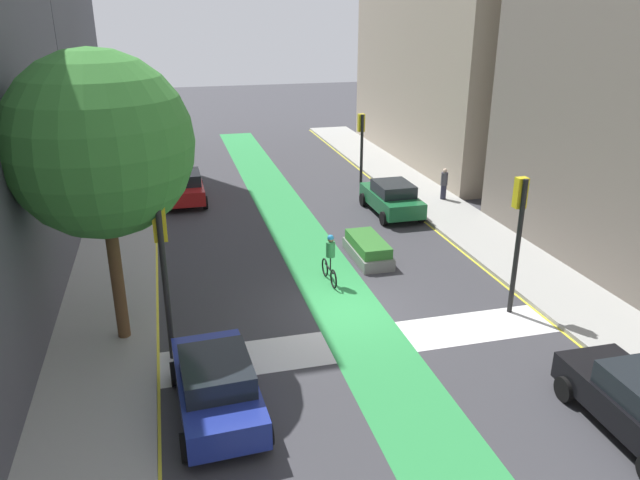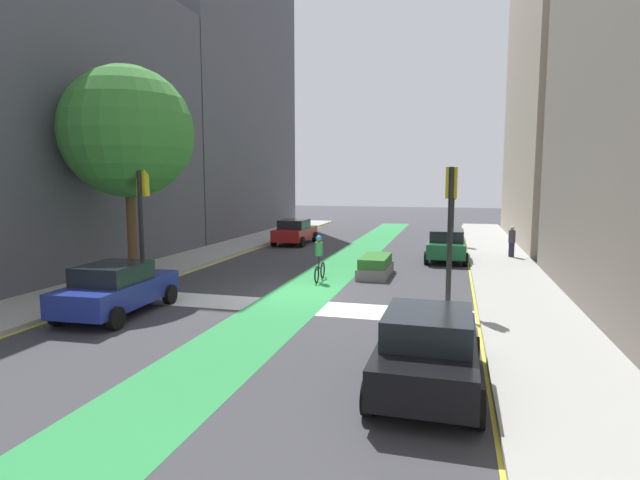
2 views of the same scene
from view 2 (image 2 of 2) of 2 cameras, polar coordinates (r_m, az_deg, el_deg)
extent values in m
plane|color=#38383D|center=(18.37, -1.99, -5.95)|extent=(120.00, 120.00, 0.00)
cube|color=#2D8C47|center=(18.35, -1.85, -5.95)|extent=(2.40, 60.00, 0.01)
cube|color=silver|center=(16.51, -4.01, -7.41)|extent=(12.00, 1.80, 0.01)
cube|color=#9E9E99|center=(21.70, -21.36, -4.23)|extent=(3.00, 60.00, 0.15)
cube|color=yellow|center=(20.87, -18.01, -4.72)|extent=(0.16, 60.00, 0.01)
cube|color=#9E9E99|center=(17.75, 22.05, -6.65)|extent=(3.00, 60.00, 0.15)
cube|color=yellow|center=(17.63, 17.16, -6.77)|extent=(0.16, 60.00, 0.01)
cube|color=#4C4C56|center=(24.81, -31.88, 11.75)|extent=(7.21, 19.88, 13.26)
cube|color=#4C4C56|center=(41.08, -12.53, 17.88)|extent=(8.19, 17.50, 24.13)
cube|color=tan|center=(37.35, 29.29, 15.20)|extent=(9.90, 17.33, 20.12)
cylinder|color=black|center=(15.89, 14.41, -0.04)|extent=(0.16, 0.16, 4.44)
cube|color=gold|center=(15.98, 14.60, 6.26)|extent=(0.35, 0.28, 0.95)
sphere|color=red|center=(16.13, 14.63, 7.33)|extent=(0.20, 0.20, 0.20)
sphere|color=#4C380C|center=(16.12, 14.60, 6.26)|extent=(0.20, 0.20, 0.20)
sphere|color=#0C3814|center=(16.13, 14.57, 5.20)|extent=(0.20, 0.20, 0.20)
cylinder|color=black|center=(19.12, -19.48, 0.88)|extent=(0.16, 0.16, 4.42)
cube|color=gold|center=(19.19, -19.35, 6.09)|extent=(0.35, 0.28, 0.95)
sphere|color=red|center=(19.31, -19.15, 6.99)|extent=(0.20, 0.20, 0.20)
sphere|color=#4C380C|center=(19.31, -19.12, 6.10)|extent=(0.20, 0.20, 0.20)
sphere|color=#0C3814|center=(19.31, -19.08, 5.21)|extent=(0.20, 0.20, 0.20)
cylinder|color=black|center=(31.52, 14.73, 2.66)|extent=(0.16, 0.16, 3.81)
cube|color=gold|center=(31.66, 14.81, 5.27)|extent=(0.35, 0.28, 0.95)
sphere|color=red|center=(31.79, 14.83, 5.81)|extent=(0.20, 0.20, 0.20)
sphere|color=#4C380C|center=(31.80, 14.81, 5.27)|extent=(0.20, 0.20, 0.20)
sphere|color=#0C3814|center=(31.81, 14.80, 4.73)|extent=(0.20, 0.20, 0.20)
cube|color=navy|center=(16.54, -21.81, -5.49)|extent=(1.99, 4.28, 0.70)
cube|color=black|center=(16.26, -22.31, -3.47)|extent=(1.69, 2.07, 0.55)
cylinder|color=black|center=(18.29, -21.53, -5.45)|extent=(0.25, 0.65, 0.64)
cylinder|color=black|center=(17.37, -16.56, -5.89)|extent=(0.25, 0.65, 0.64)
cylinder|color=black|center=(16.00, -27.42, -7.45)|extent=(0.25, 0.65, 0.64)
cylinder|color=black|center=(14.94, -22.05, -8.17)|extent=(0.25, 0.65, 0.64)
cube|color=black|center=(10.32, 12.09, -12.46)|extent=(1.85, 4.22, 0.70)
cube|color=black|center=(9.94, 12.11, -9.43)|extent=(1.63, 2.02, 0.55)
cylinder|color=black|center=(11.90, 8.08, -11.53)|extent=(0.23, 0.64, 0.64)
cylinder|color=black|center=(11.82, 16.96, -11.89)|extent=(0.23, 0.64, 0.64)
cylinder|color=black|center=(9.18, 5.55, -17.19)|extent=(0.23, 0.64, 0.64)
cylinder|color=black|center=(9.08, 17.38, -17.77)|extent=(0.23, 0.64, 0.64)
cube|color=#A51919|center=(32.15, -2.83, 0.74)|extent=(1.80, 4.20, 0.70)
cube|color=black|center=(31.90, -2.94, 1.82)|extent=(1.60, 2.00, 0.55)
cylinder|color=black|center=(33.85, -3.52, 0.45)|extent=(0.22, 0.64, 0.64)
cylinder|color=black|center=(33.33, -0.58, 0.36)|extent=(0.22, 0.64, 0.64)
cylinder|color=black|center=(31.09, -5.22, -0.13)|extent=(0.22, 0.64, 0.64)
cylinder|color=black|center=(30.53, -2.05, -0.24)|extent=(0.22, 0.64, 0.64)
cube|color=#196033|center=(26.28, 14.05, -0.80)|extent=(1.81, 4.20, 0.70)
cube|color=black|center=(26.01, 14.09, 0.50)|extent=(1.61, 2.00, 0.55)
cylinder|color=black|center=(27.81, 12.22, -1.07)|extent=(0.22, 0.64, 0.64)
cylinder|color=black|center=(27.80, 15.93, -1.19)|extent=(0.22, 0.64, 0.64)
cylinder|color=black|center=(24.90, 11.92, -1.97)|extent=(0.22, 0.64, 0.64)
cylinder|color=black|center=(24.89, 16.06, -2.10)|extent=(0.22, 0.64, 0.64)
torus|color=black|center=(20.96, 0.30, -3.40)|extent=(0.08, 0.68, 0.68)
torus|color=black|center=(19.95, -0.37, -3.92)|extent=(0.08, 0.68, 0.68)
cylinder|color=black|center=(20.42, -0.03, -3.16)|extent=(0.09, 0.95, 0.06)
cylinder|color=black|center=(20.23, -0.13, -2.48)|extent=(0.05, 0.05, 0.50)
cylinder|color=#338C4C|center=(20.15, -0.13, -1.01)|extent=(0.32, 0.32, 0.55)
sphere|color=#8C6647|center=(20.11, -0.13, 0.08)|extent=(0.22, 0.22, 0.22)
sphere|color=#268CCC|center=(20.10, -0.13, 0.19)|extent=(0.23, 0.23, 0.23)
cylinder|color=#262638|center=(27.54, 20.76, -1.04)|extent=(0.28, 0.28, 0.72)
cylinder|color=#3F3F47|center=(27.46, 20.82, 0.37)|extent=(0.34, 0.34, 0.64)
sphere|color=beige|center=(27.42, 20.86, 1.26)|extent=(0.21, 0.21, 0.21)
cylinder|color=brown|center=(20.99, -20.44, 1.13)|extent=(0.36, 0.36, 3.97)
sphere|color=#387F33|center=(20.98, -20.87, 11.29)|extent=(4.97, 4.97, 4.97)
cube|color=slate|center=(21.66, 6.25, -3.42)|extent=(1.22, 2.85, 0.45)
cube|color=#33722D|center=(21.59, 6.27, -2.31)|extent=(1.10, 2.57, 0.40)
camera|label=1|loc=(11.65, -76.28, 28.52)|focal=33.98mm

